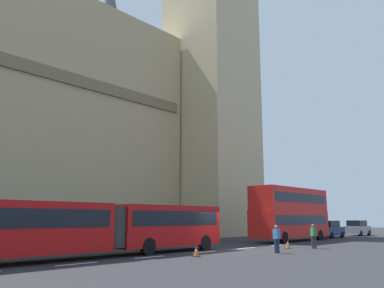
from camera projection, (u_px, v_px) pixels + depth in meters
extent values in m
plane|color=#262628|center=(221.00, 251.00, 27.02)|extent=(160.00, 160.00, 0.00)
cube|color=silver|center=(77.00, 264.00, 19.02)|extent=(2.20, 0.16, 0.01)
cube|color=silver|center=(150.00, 257.00, 22.39)|extent=(2.20, 0.16, 0.01)
cube|color=silver|center=(204.00, 252.00, 25.76)|extent=(2.20, 0.16, 0.01)
cube|color=silver|center=(246.00, 248.00, 29.13)|extent=(2.20, 0.16, 0.01)
cube|color=silver|center=(279.00, 245.00, 32.50)|extent=(2.20, 0.16, 0.01)
cube|color=#C6B284|center=(211.00, 54.00, 55.64)|extent=(9.57, 9.57, 48.33)
cube|color=#B20F0F|center=(165.00, 225.00, 26.23)|extent=(8.16, 2.50, 2.50)
cube|color=black|center=(165.00, 218.00, 26.32)|extent=(7.51, 2.54, 0.90)
cube|color=#B20F0F|center=(30.00, 228.00, 19.60)|extent=(8.16, 2.50, 2.50)
cube|color=black|center=(30.00, 218.00, 19.68)|extent=(7.51, 2.54, 0.90)
cylinder|color=#2D2D2D|center=(107.00, 226.00, 22.92)|extent=(2.38, 2.38, 2.25)
cylinder|color=black|center=(205.00, 243.00, 27.20)|extent=(1.00, 0.30, 1.00)
cylinder|color=black|center=(148.00, 247.00, 23.50)|extent=(1.00, 0.30, 1.00)
cube|color=red|center=(291.00, 224.00, 38.36)|extent=(10.85, 2.50, 2.40)
cube|color=#1E232D|center=(291.00, 220.00, 38.42)|extent=(9.77, 2.54, 0.84)
cube|color=red|center=(290.00, 200.00, 38.76)|extent=(10.64, 2.50, 2.10)
cube|color=#1E232D|center=(290.00, 199.00, 38.78)|extent=(9.77, 2.54, 0.84)
cylinder|color=black|center=(319.00, 235.00, 39.97)|extent=(1.00, 0.30, 1.00)
cylinder|color=black|center=(284.00, 237.00, 34.88)|extent=(1.00, 0.30, 1.00)
cube|color=navy|center=(329.00, 231.00, 44.87)|extent=(4.40, 1.80, 0.90)
cube|color=black|center=(328.00, 224.00, 44.87)|extent=(2.46, 1.66, 0.70)
cylinder|color=black|center=(342.00, 235.00, 45.30)|extent=(0.64, 0.30, 0.64)
cylinder|color=black|center=(331.00, 235.00, 43.24)|extent=(0.64, 0.30, 0.64)
cube|color=gray|center=(358.00, 230.00, 50.73)|extent=(4.40, 1.80, 0.90)
cube|color=black|center=(357.00, 223.00, 50.72)|extent=(2.46, 1.66, 0.70)
cylinder|color=black|center=(369.00, 233.00, 51.16)|extent=(0.64, 0.30, 0.64)
cylinder|color=black|center=(361.00, 233.00, 49.09)|extent=(0.64, 0.30, 0.64)
cube|color=black|center=(196.00, 256.00, 22.65)|extent=(0.36, 0.36, 0.03)
cone|color=orange|center=(196.00, 251.00, 22.70)|extent=(0.28, 0.28, 0.55)
cylinder|color=white|center=(196.00, 251.00, 22.71)|extent=(0.17, 0.17, 0.08)
cube|color=black|center=(288.00, 248.00, 28.84)|extent=(0.36, 0.36, 0.03)
cone|color=orange|center=(288.00, 244.00, 28.89)|extent=(0.28, 0.28, 0.55)
cylinder|color=white|center=(288.00, 244.00, 28.90)|extent=(0.17, 0.17, 0.08)
cylinder|color=#262D4C|center=(276.00, 246.00, 24.96)|extent=(0.16, 0.16, 0.86)
cylinder|color=#262D4C|center=(278.00, 246.00, 25.07)|extent=(0.16, 0.16, 0.86)
cube|color=#3372B2|center=(276.00, 234.00, 25.14)|extent=(0.34, 0.45, 0.60)
sphere|color=#936B4C|center=(276.00, 227.00, 25.22)|extent=(0.22, 0.22, 0.22)
cylinder|color=#333333|center=(315.00, 242.00, 28.90)|extent=(0.16, 0.16, 0.86)
cylinder|color=#333333|center=(313.00, 242.00, 28.86)|extent=(0.16, 0.16, 0.86)
cube|color=#267F4C|center=(313.00, 232.00, 29.01)|extent=(0.43, 0.46, 0.60)
sphere|color=#936B4C|center=(313.00, 226.00, 29.09)|extent=(0.22, 0.22, 0.22)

